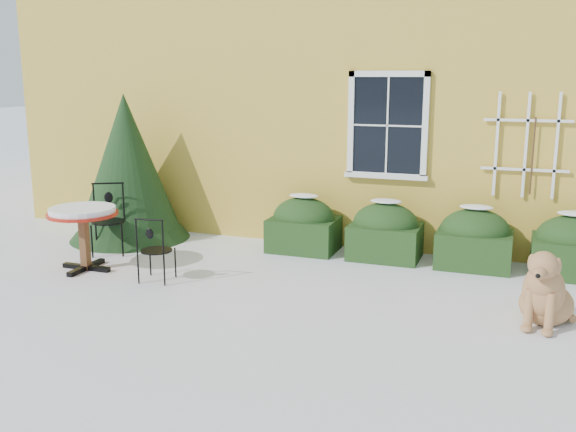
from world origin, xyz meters
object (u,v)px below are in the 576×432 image
at_px(evergreen_shrub, 128,181).
at_px(patio_chair_near, 155,249).
at_px(bistro_table, 83,218).
at_px(patio_chair_far, 108,219).
at_px(dog, 545,294).

relative_size(evergreen_shrub, patio_chair_near, 2.73).
bearing_deg(evergreen_shrub, patio_chair_near, -48.84).
bearing_deg(bistro_table, evergreen_shrub, 104.00).
height_order(patio_chair_near, patio_chair_far, patio_chair_far).
height_order(bistro_table, dog, bistro_table).
height_order(patio_chair_far, dog, patio_chair_far).
bearing_deg(evergreen_shrub, patio_chair_far, -76.35).
bearing_deg(patio_chair_far, bistro_table, -104.00).
bearing_deg(patio_chair_near, evergreen_shrub, -55.89).
bearing_deg(patio_chair_near, bistro_table, -12.37).
bearing_deg(patio_chair_far, evergreen_shrub, 75.30).
bearing_deg(dog, evergreen_shrub, 177.20).
bearing_deg(patio_chair_far, patio_chair_near, -63.20).
distance_m(evergreen_shrub, patio_chair_near, 2.60).
bearing_deg(patio_chair_near, dog, 173.89).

